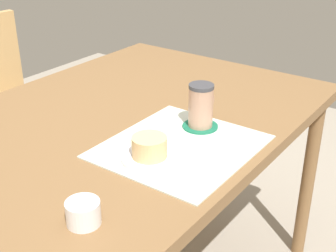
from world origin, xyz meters
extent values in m
cylinder|color=brown|center=(0.64, -0.40, 0.35)|extent=(0.05, 0.05, 0.69)
cylinder|color=brown|center=(0.64, 0.40, 0.35)|extent=(0.05, 0.05, 0.69)
cube|color=brown|center=(0.00, 0.00, 0.71)|extent=(1.40, 0.91, 0.04)
cylinder|color=tan|center=(0.30, 0.50, 0.21)|extent=(0.04, 0.04, 0.42)
cylinder|color=tan|center=(-0.06, 0.53, 0.21)|extent=(0.04, 0.04, 0.42)
cylinder|color=tan|center=(0.33, 0.85, 0.21)|extent=(0.04, 0.04, 0.42)
cube|color=tan|center=(0.13, 0.69, 0.43)|extent=(0.45, 0.45, 0.04)
cube|color=silver|center=(-0.01, -0.25, 0.73)|extent=(0.40, 0.36, 0.00)
cylinder|color=white|center=(-0.12, -0.23, 0.74)|extent=(0.14, 0.14, 0.01)
cylinder|color=#E5BC7F|center=(-0.12, -0.23, 0.77)|extent=(0.09, 0.09, 0.05)
cylinder|color=#196B4C|center=(0.12, -0.23, 0.73)|extent=(0.10, 0.10, 0.00)
cylinder|color=tan|center=(0.12, -0.23, 0.79)|extent=(0.07, 0.07, 0.11)
cylinder|color=#3D3D42|center=(0.12, -0.23, 0.86)|extent=(0.07, 0.07, 0.01)
torus|color=tan|center=(0.15, -0.23, 0.80)|extent=(0.06, 0.01, 0.06)
cylinder|color=white|center=(-0.39, -0.28, 0.75)|extent=(0.07, 0.07, 0.05)
camera|label=1|loc=(-0.90, -0.86, 1.31)|focal=50.00mm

